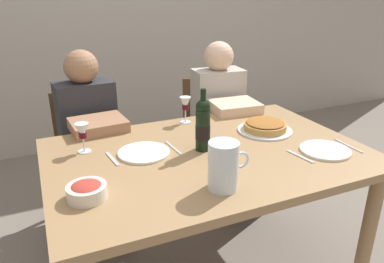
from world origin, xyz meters
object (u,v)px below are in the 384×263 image
at_px(water_pitcher, 223,169).
at_px(dinner_plate_left_setting, 144,153).
at_px(wine_glass_left_diner, 82,132).
at_px(chair_left, 87,147).
at_px(wine_bottle, 203,125).
at_px(salad_bowl, 87,190).
at_px(diner_left, 94,143).
at_px(dining_table, 208,169).
at_px(diner_right, 224,124).
at_px(chair_right, 210,128).
at_px(wine_glass_right_diner, 185,105).
at_px(baked_tart, 265,126).
at_px(dinner_plate_right_setting, 325,150).

distance_m(water_pitcher, dinner_plate_left_setting, 0.48).
bearing_deg(wine_glass_left_diner, chair_left, 82.64).
distance_m(wine_bottle, salad_bowl, 0.63).
bearing_deg(diner_left, dining_table, 118.83).
bearing_deg(wine_glass_left_diner, diner_right, 22.68).
xyz_separation_m(dining_table, salad_bowl, (-0.60, -0.19, 0.13)).
height_order(wine_bottle, salad_bowl, wine_bottle).
height_order(dining_table, wine_glass_left_diner, wine_glass_left_diner).
bearing_deg(chair_right, wine_glass_right_diner, 54.33).
height_order(water_pitcher, dinner_plate_left_setting, water_pitcher).
height_order(salad_bowl, chair_right, chair_right).
bearing_deg(chair_left, diner_right, 159.69).
relative_size(diner_left, diner_right, 1.00).
bearing_deg(wine_glass_right_diner, wine_bottle, -100.67).
height_order(salad_bowl, diner_right, diner_right).
bearing_deg(dining_table, chair_left, 116.89).
bearing_deg(baked_tart, wine_glass_left_diner, 172.61).
bearing_deg(baked_tart, wine_glass_right_diner, 138.45).
bearing_deg(wine_glass_right_diner, chair_right, 49.39).
xyz_separation_m(wine_glass_right_diner, diner_left, (-0.50, 0.24, -0.25)).
relative_size(chair_left, diner_right, 0.75).
xyz_separation_m(water_pitcher, dinner_plate_right_setting, (0.61, 0.11, -0.08)).
bearing_deg(water_pitcher, diner_right, 61.15).
distance_m(diner_left, chair_right, 0.93).
distance_m(wine_glass_left_diner, chair_right, 1.24).
bearing_deg(dinner_plate_right_setting, diner_left, 137.08).
bearing_deg(dining_table, dinner_plate_right_setting, -23.44).
relative_size(dining_table, salad_bowl, 10.09).
bearing_deg(wine_glass_left_diner, dining_table, -23.84).
relative_size(salad_bowl, wine_glass_right_diner, 0.97).
xyz_separation_m(water_pitcher, wine_glass_right_diner, (0.16, 0.75, 0.02)).
xyz_separation_m(wine_bottle, water_pitcher, (-0.08, -0.36, -0.04)).
height_order(dinner_plate_left_setting, diner_right, diner_right).
bearing_deg(dinner_plate_right_setting, dinner_plate_left_setting, 157.95).
height_order(dining_table, water_pitcher, water_pitcher).
distance_m(dining_table, chair_left, 1.02).
bearing_deg(diner_left, chair_right, -170.89).
bearing_deg(wine_glass_left_diner, dinner_plate_left_setting, -28.45).
relative_size(wine_bottle, water_pitcher, 1.56).
distance_m(wine_glass_left_diner, chair_left, 0.76).
height_order(water_pitcher, wine_glass_right_diner, water_pitcher).
height_order(diner_left, chair_right, diner_left).
relative_size(wine_glass_left_diner, dinner_plate_left_setting, 0.59).
bearing_deg(diner_right, chair_right, -89.16).
height_order(wine_glass_left_diner, chair_left, wine_glass_left_diner).
bearing_deg(chair_right, diner_right, 90.84).
height_order(wine_glass_left_diner, dinner_plate_left_setting, wine_glass_left_diner).
bearing_deg(dinner_plate_left_setting, chair_left, 101.87).
relative_size(wine_glass_right_diner, chair_left, 0.18).
distance_m(wine_glass_left_diner, diner_right, 1.09).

